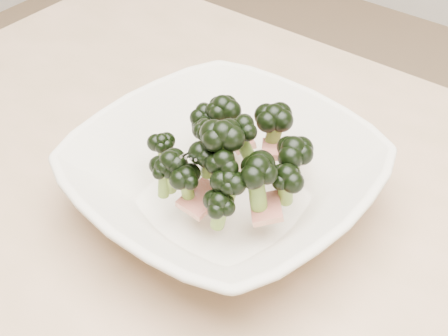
% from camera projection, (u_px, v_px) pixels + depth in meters
% --- Properties ---
extents(broccoli_dish, '(0.32, 0.32, 0.13)m').
position_uv_depth(broccoli_dish, '(225.00, 175.00, 0.63)').
color(broccoli_dish, beige).
rests_on(broccoli_dish, dining_table).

